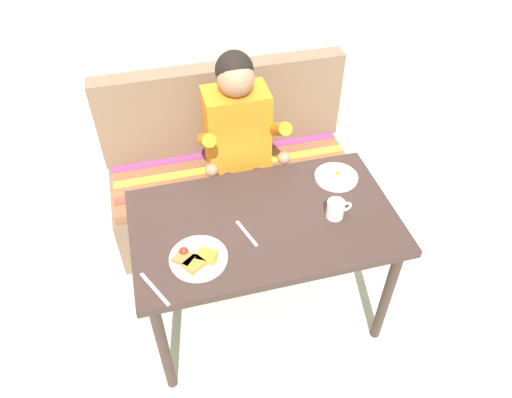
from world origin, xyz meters
name	(u,v)px	position (x,y,z in m)	size (l,w,h in m)	color
ground_plane	(263,310)	(0.00, 0.00, 0.00)	(8.00, 8.00, 0.00)	beige
table	(264,232)	(0.00, 0.00, 0.65)	(1.20, 0.70, 0.73)	#352521
couch	(231,178)	(0.00, 0.76, 0.33)	(1.44, 0.56, 1.00)	brown
person	(240,141)	(0.02, 0.59, 0.74)	(0.45, 0.61, 1.21)	orange
plate_breakfast	(198,258)	(-0.33, -0.16, 0.74)	(0.24, 0.24, 0.05)	white
plate_eggs	(336,177)	(0.42, 0.19, 0.74)	(0.21, 0.21, 0.04)	white
coffee_mug	(336,209)	(0.32, -0.06, 0.78)	(0.12, 0.08, 0.09)	white
fork	(247,233)	(-0.10, -0.06, 0.73)	(0.01, 0.17, 0.01)	silver
knife	(155,289)	(-0.52, -0.26, 0.73)	(0.01, 0.20, 0.01)	silver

